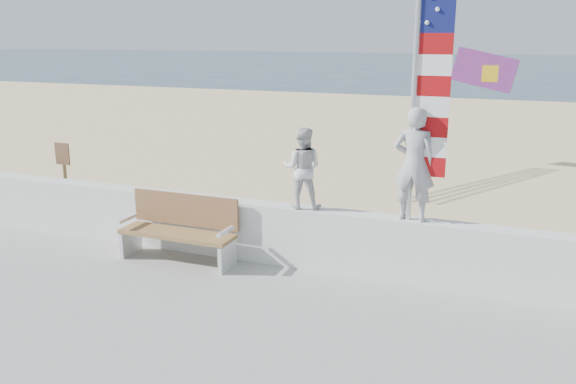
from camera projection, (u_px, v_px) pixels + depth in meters
name	position (u px, v px, depth m)	size (l,w,h in m)	color
ground	(219.00, 330.00, 7.51)	(220.00, 220.00, 0.00)	#284051
sand	(385.00, 175.00, 15.58)	(90.00, 40.00, 0.08)	beige
seawall	(281.00, 234.00, 9.15)	(30.00, 0.35, 0.90)	silver
adult	(414.00, 164.00, 8.14)	(0.56, 0.37, 1.55)	#9C9DA2
child	(302.00, 168.00, 8.76)	(0.58, 0.45, 1.18)	silver
bench	(180.00, 228.00, 9.25)	(1.80, 0.57, 1.00)	olive
flag	(425.00, 78.00, 7.83)	(0.50, 0.08, 3.50)	silver
parafoil_kite	(486.00, 70.00, 9.53)	(1.02, 0.28, 0.69)	red
sign	(65.00, 173.00, 11.69)	(0.32, 0.07, 1.46)	olive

